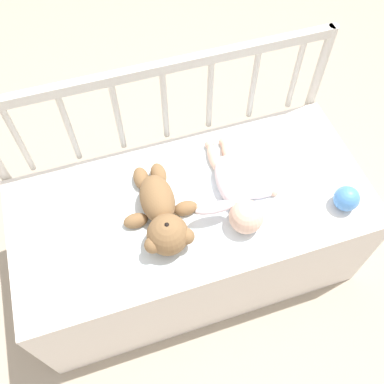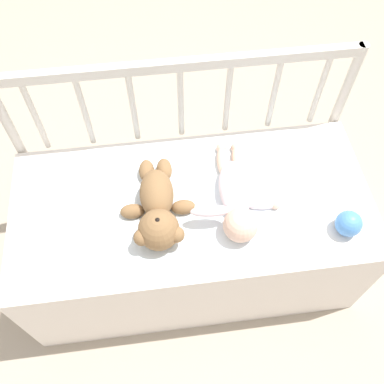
% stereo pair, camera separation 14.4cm
% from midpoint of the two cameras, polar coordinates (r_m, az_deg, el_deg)
% --- Properties ---
extents(ground_plane, '(12.00, 12.00, 0.00)m').
position_cam_midpoint_polar(ground_plane, '(1.92, -2.12, -9.19)').
color(ground_plane, tan).
extents(crib_mattress, '(1.26, 0.59, 0.49)m').
position_cam_midpoint_polar(crib_mattress, '(1.70, -2.38, -5.88)').
color(crib_mattress, white).
rests_on(crib_mattress, ground_plane).
extents(crib_rail, '(1.26, 0.04, 0.84)m').
position_cam_midpoint_polar(crib_rail, '(1.59, -6.16, 9.77)').
color(crib_rail, beige).
rests_on(crib_rail, ground_plane).
extents(blanket, '(0.79, 0.54, 0.01)m').
position_cam_midpoint_polar(blanket, '(1.49, -1.63, -0.98)').
color(blanket, white).
rests_on(blanket, crib_mattress).
extents(teddy_bear, '(0.26, 0.38, 0.14)m').
position_cam_midpoint_polar(teddy_bear, '(1.40, -7.01, -3.15)').
color(teddy_bear, olive).
rests_on(teddy_bear, crib_mattress).
extents(baby, '(0.33, 0.42, 0.11)m').
position_cam_midpoint_polar(baby, '(1.46, 3.06, -0.04)').
color(baby, white).
rests_on(baby, crib_mattress).
extents(toy_ball, '(0.09, 0.09, 0.09)m').
position_cam_midpoint_polar(toy_ball, '(1.51, 17.41, -1.04)').
color(toy_ball, '#4C8CDB').
rests_on(toy_ball, crib_mattress).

